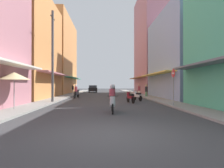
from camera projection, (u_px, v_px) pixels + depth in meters
name	position (u px, v px, depth m)	size (l,w,h in m)	color
ground_plane	(106.00, 96.00, 26.14)	(106.70, 106.70, 0.00)	#38383A
sidewalk_left	(67.00, 96.00, 25.91)	(1.79, 56.50, 0.12)	gray
sidewalk_right	(143.00, 96.00, 26.38)	(1.79, 56.50, 0.12)	gray
building_left_mid	(25.00, 48.00, 21.28)	(7.05, 10.72, 11.32)	#D88C4C
building_left_far	(55.00, 57.00, 34.53)	(7.05, 13.87, 13.43)	#D88C4C
building_right_mid	(185.00, 56.00, 21.86)	(7.05, 11.53, 9.76)	#8CA5CC
building_right_far	(156.00, 44.00, 34.25)	(7.05, 11.76, 17.94)	#B7727F
motorbike_maroon	(130.00, 97.00, 16.33)	(0.63, 1.79, 0.96)	black
motorbike_black	(76.00, 92.00, 22.39)	(0.59, 1.80, 1.58)	black
motorbike_silver	(112.00, 100.00, 10.59)	(0.55, 1.81, 1.58)	black
motorbike_white	(137.00, 96.00, 18.46)	(0.70, 1.76, 0.96)	black
motorbike_red	(114.00, 90.00, 28.38)	(0.55, 1.81, 1.58)	black
parked_car	(93.00, 89.00, 39.46)	(2.06, 4.22, 1.45)	black
pedestrian_midway	(146.00, 90.00, 23.61)	(0.44, 0.44, 1.61)	#598C59
pedestrian_foreground	(139.00, 90.00, 26.31)	(0.34, 0.34, 1.61)	beige
pedestrian_crossing	(73.00, 88.00, 32.54)	(0.44, 0.44, 1.69)	beige
vendor_umbrella	(14.00, 76.00, 11.22)	(1.83, 1.83, 2.31)	#99999E
utility_pole	(53.00, 56.00, 16.15)	(0.20, 1.20, 7.90)	#4C4C4F
street_sign_no_entry	(173.00, 82.00, 13.04)	(0.07, 0.60, 2.65)	gray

